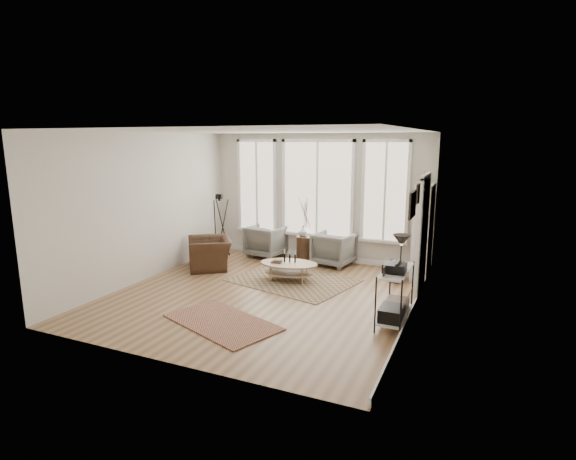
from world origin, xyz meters
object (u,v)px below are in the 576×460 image
at_px(armchair_left, 266,241).
at_px(side_table, 305,228).
at_px(low_shelf, 395,290).
at_px(coffee_table, 288,267).
at_px(bookcase, 423,231).
at_px(accent_chair, 210,253).
at_px(armchair_right, 334,249).

relative_size(armchair_left, side_table, 0.51).
distance_m(low_shelf, coffee_table, 2.63).
bearing_deg(coffee_table, low_shelf, -28.00).
relative_size(low_shelf, side_table, 0.80).
bearing_deg(bookcase, accent_chair, -164.99).
distance_m(coffee_table, side_table, 1.56).
height_order(bookcase, accent_chair, bookcase).
height_order(coffee_table, side_table, side_table).
bearing_deg(low_shelf, bookcase, 88.72).
relative_size(coffee_table, armchair_left, 1.49).
bearing_deg(low_shelf, armchair_left, 142.35).
bearing_deg(side_table, accent_chair, -142.07).
height_order(low_shelf, side_table, side_table).
bearing_deg(armchair_right, side_table, 7.92).
distance_m(bookcase, armchair_right, 1.99).
distance_m(bookcase, armchair_left, 3.67).
bearing_deg(side_table, low_shelf, -46.61).
distance_m(bookcase, accent_chair, 4.50).
xyz_separation_m(armchair_left, side_table, (1.01, -0.05, 0.41)).
xyz_separation_m(bookcase, side_table, (-2.60, 0.17, -0.17)).
bearing_deg(armchair_left, armchair_right, -175.29).
bearing_deg(coffee_table, bookcase, 28.49).
relative_size(armchair_right, accent_chair, 0.80).
height_order(armchair_right, accent_chair, armchair_right).
bearing_deg(armchair_left, side_table, -175.73).
bearing_deg(accent_chair, armchair_left, 116.49).
xyz_separation_m(coffee_table, accent_chair, (-1.93, 0.13, 0.04)).
height_order(armchair_left, armchair_right, armchair_left).
bearing_deg(bookcase, armchair_left, 176.44).
relative_size(bookcase, low_shelf, 1.58).
height_order(low_shelf, armchair_left, low_shelf).
bearing_deg(accent_chair, bookcase, 68.07).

